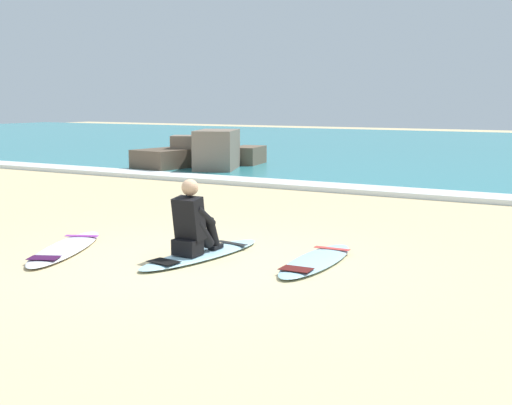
{
  "coord_description": "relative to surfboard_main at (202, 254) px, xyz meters",
  "views": [
    {
      "loc": [
        4.41,
        -6.47,
        1.98
      ],
      "look_at": [
        -0.12,
        1.55,
        0.55
      ],
      "focal_mm": 46.15,
      "sensor_mm": 36.0,
      "label": 1
    }
  ],
  "objects": [
    {
      "name": "sea",
      "position": [
        0.24,
        20.42,
        0.01
      ],
      "size": [
        80.0,
        28.0,
        0.1
      ],
      "primitive_type": "cube",
      "color": "teal",
      "rests_on": "ground"
    },
    {
      "name": "ground_plane",
      "position": [
        0.24,
        -0.34,
        -0.04
      ],
      "size": [
        80.0,
        80.0,
        0.0
      ],
      "primitive_type": "plane",
      "color": "#CCB584"
    },
    {
      "name": "surfboard_spare_near",
      "position": [
        -1.78,
        -0.61,
        -0.0
      ],
      "size": [
        1.38,
        2.23,
        0.08
      ],
      "color": "silver",
      "rests_on": "ground"
    },
    {
      "name": "surfboard_spare_far",
      "position": [
        1.42,
        0.41,
        0.0
      ],
      "size": [
        0.61,
        1.99,
        0.08
      ],
      "color": "#9ED1E5",
      "rests_on": "ground"
    },
    {
      "name": "surfer_seated",
      "position": [
        -0.03,
        -0.14,
        0.4
      ],
      "size": [
        0.37,
        0.7,
        0.95
      ],
      "color": "black",
      "rests_on": "surfboard_main"
    },
    {
      "name": "surfboard_main",
      "position": [
        0.0,
        0.0,
        0.0
      ],
      "size": [
        0.8,
        2.2,
        0.08
      ],
      "color": "#9ED1E5",
      "rests_on": "ground"
    },
    {
      "name": "rock_outcrop_distant",
      "position": [
        -5.76,
        8.66,
        0.43
      ],
      "size": [
        3.02,
        3.67,
        1.18
      ],
      "color": "#756656",
      "rests_on": "ground"
    },
    {
      "name": "breaking_foam",
      "position": [
        0.24,
        6.72,
        0.02
      ],
      "size": [
        80.0,
        0.9,
        0.11
      ],
      "primitive_type": "cube",
      "color": "white",
      "rests_on": "ground"
    }
  ]
}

